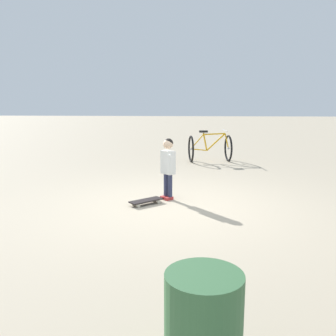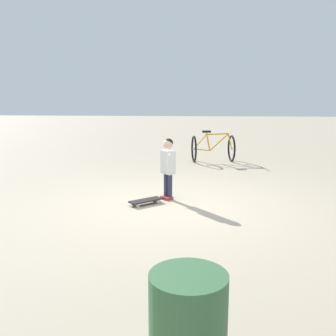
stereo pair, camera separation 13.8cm
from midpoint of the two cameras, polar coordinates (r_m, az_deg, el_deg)
The scene contains 5 objects.
ground_plane at distance 6.20m, azimuth 2.35°, elevation -5.85°, with size 50.00×50.00×0.00m, color tan.
child_person at distance 6.51m, azimuth 0.60°, elevation 0.92°, with size 0.28×0.39×1.06m.
skateboard at distance 6.34m, azimuth -2.75°, elevation -4.92°, with size 0.56×0.51×0.07m.
bicycle_near at distance 10.26m, azimuth 7.12°, elevation 3.03°, with size 1.17×0.87×0.85m.
trash_bin at distance 2.52m, azimuth 4.71°, elevation -23.47°, with size 0.48×0.48×0.77m, color #38663D.
Camera 2 is at (0.23, -5.92, 1.81)m, focal length 40.67 mm.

